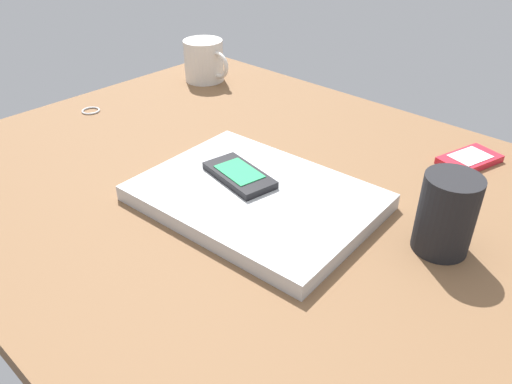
# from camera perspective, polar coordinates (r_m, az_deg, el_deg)

# --- Properties ---
(desk_surface) EXTENTS (1.20, 0.80, 0.03)m
(desk_surface) POSITION_cam_1_polar(r_m,az_deg,el_deg) (0.72, 4.86, -2.32)
(desk_surface) COLOR brown
(desk_surface) RESTS_ON ground
(laptop_closed) EXTENTS (0.34, 0.25, 0.02)m
(laptop_closed) POSITION_cam_1_polar(r_m,az_deg,el_deg) (0.70, -0.00, -0.60)
(laptop_closed) COLOR #B7BABC
(laptop_closed) RESTS_ON desk_surface
(cell_phone_on_laptop) EXTENTS (0.12, 0.08, 0.01)m
(cell_phone_on_laptop) POSITION_cam_1_polar(r_m,az_deg,el_deg) (0.72, -1.92, 1.97)
(cell_phone_on_laptop) COLOR black
(cell_phone_on_laptop) RESTS_ON laptop_closed
(cell_phone_on_desk) EXTENTS (0.08, 0.11, 0.01)m
(cell_phone_on_desk) POSITION_cam_1_polar(r_m,az_deg,el_deg) (0.88, 23.20, 3.45)
(cell_phone_on_desk) COLOR red
(cell_phone_on_desk) RESTS_ON desk_surface
(coffee_mug) EXTENTS (0.12, 0.09, 0.09)m
(coffee_mug) POSITION_cam_1_polar(r_m,az_deg,el_deg) (1.15, -5.91, 14.70)
(coffee_mug) COLOR silver
(coffee_mug) RESTS_ON desk_surface
(pen_cup) EXTENTS (0.07, 0.07, 0.10)m
(pen_cup) POSITION_cam_1_polar(r_m,az_deg,el_deg) (0.64, 20.93, -2.38)
(pen_cup) COLOR black
(pen_cup) RESTS_ON desk_surface
(key_ring) EXTENTS (0.04, 0.04, 0.00)m
(key_ring) POSITION_cam_1_polar(r_m,az_deg,el_deg) (1.05, -18.35, 8.81)
(key_ring) COLOR silver
(key_ring) RESTS_ON desk_surface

